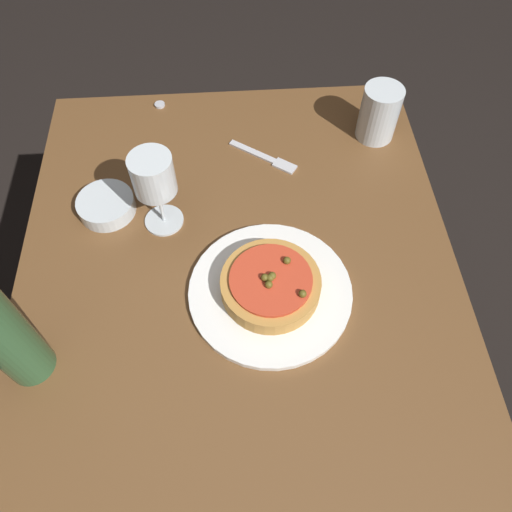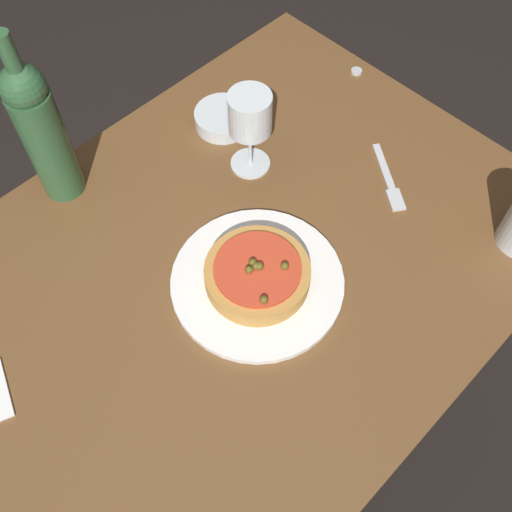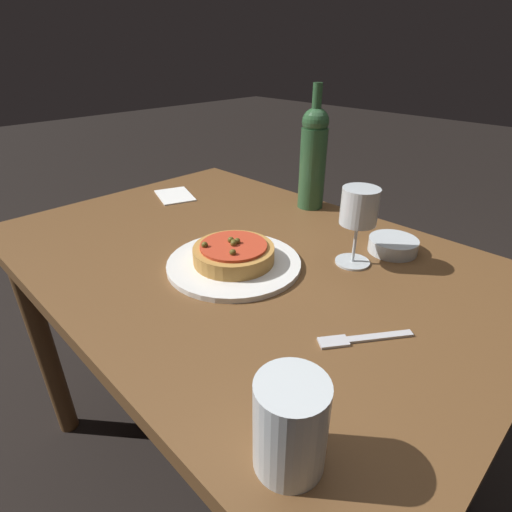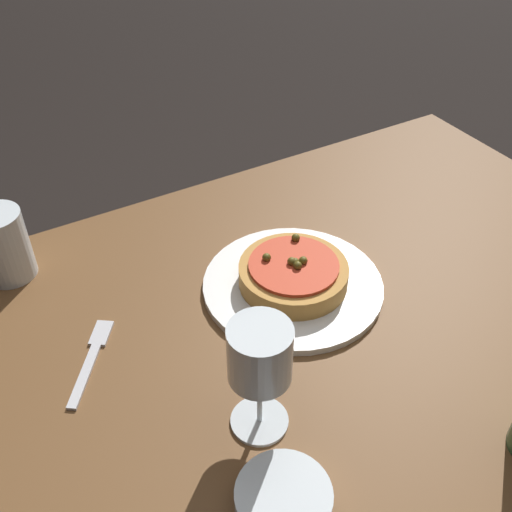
{
  "view_description": "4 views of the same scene",
  "coord_description": "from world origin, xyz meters",
  "px_view_note": "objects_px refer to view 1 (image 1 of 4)",
  "views": [
    {
      "loc": [
        -0.4,
        -0.0,
        1.56
      ],
      "look_at": [
        0.07,
        -0.04,
        0.84
      ],
      "focal_mm": 35.0,
      "sensor_mm": 36.0,
      "label": 1
    },
    {
      "loc": [
        -0.32,
        -0.41,
        1.66
      ],
      "look_at": [
        0.05,
        -0.04,
        0.82
      ],
      "focal_mm": 42.0,
      "sensor_mm": 36.0,
      "label": 2
    },
    {
      "loc": [
        0.61,
        -0.56,
        1.2
      ],
      "look_at": [
        0.06,
        -0.02,
        0.79
      ],
      "focal_mm": 28.0,
      "sensor_mm": 36.0,
      "label": 3
    },
    {
      "loc": [
        0.45,
        0.54,
        1.44
      ],
      "look_at": [
        0.07,
        -0.11,
        0.81
      ],
      "focal_mm": 42.0,
      "sensor_mm": 36.0,
      "label": 4
    }
  ],
  "objects_px": {
    "dining_table": "(240,338)",
    "dinner_plate": "(268,292)",
    "wine_glass": "(151,178)",
    "pizza": "(268,285)",
    "fork": "(265,158)",
    "water_cup": "(377,113)",
    "bottle_cap": "(158,105)",
    "side_bowl": "(104,205)"
  },
  "relations": [
    {
      "from": "dinner_plate",
      "to": "water_cup",
      "type": "height_order",
      "value": "water_cup"
    },
    {
      "from": "dining_table",
      "to": "pizza",
      "type": "bearing_deg",
      "value": -57.06
    },
    {
      "from": "pizza",
      "to": "bottle_cap",
      "type": "bearing_deg",
      "value": 22.77
    },
    {
      "from": "wine_glass",
      "to": "pizza",
      "type": "bearing_deg",
      "value": -132.02
    },
    {
      "from": "wine_glass",
      "to": "fork",
      "type": "xyz_separation_m",
      "value": [
        0.16,
        -0.22,
        -0.12
      ]
    },
    {
      "from": "dining_table",
      "to": "pizza",
      "type": "xyz_separation_m",
      "value": [
        0.04,
        -0.06,
        0.14
      ]
    },
    {
      "from": "dining_table",
      "to": "water_cup",
      "type": "distance_m",
      "value": 0.56
    },
    {
      "from": "fork",
      "to": "water_cup",
      "type": "bearing_deg",
      "value": 48.74
    },
    {
      "from": "dining_table",
      "to": "fork",
      "type": "relative_size",
      "value": 8.3
    },
    {
      "from": "dinner_plate",
      "to": "pizza",
      "type": "relative_size",
      "value": 1.66
    },
    {
      "from": "wine_glass",
      "to": "dining_table",
      "type": "bearing_deg",
      "value": -146.38
    },
    {
      "from": "dining_table",
      "to": "side_bowl",
      "type": "xyz_separation_m",
      "value": [
        0.25,
        0.26,
        0.12
      ]
    },
    {
      "from": "water_cup",
      "to": "bottle_cap",
      "type": "distance_m",
      "value": 0.51
    },
    {
      "from": "fork",
      "to": "bottle_cap",
      "type": "relative_size",
      "value": 6.01
    },
    {
      "from": "dinner_plate",
      "to": "wine_glass",
      "type": "distance_m",
      "value": 0.29
    },
    {
      "from": "pizza",
      "to": "wine_glass",
      "type": "height_order",
      "value": "wine_glass"
    },
    {
      "from": "wine_glass",
      "to": "water_cup",
      "type": "height_order",
      "value": "wine_glass"
    },
    {
      "from": "dining_table",
      "to": "dinner_plate",
      "type": "bearing_deg",
      "value": -56.96
    },
    {
      "from": "dining_table",
      "to": "wine_glass",
      "type": "xyz_separation_m",
      "value": [
        0.21,
        0.14,
        0.23
      ]
    },
    {
      "from": "dinner_plate",
      "to": "water_cup",
      "type": "distance_m",
      "value": 0.48
    },
    {
      "from": "wine_glass",
      "to": "bottle_cap",
      "type": "xyz_separation_m",
      "value": [
        0.34,
        0.02,
        -0.12
      ]
    },
    {
      "from": "pizza",
      "to": "bottle_cap",
      "type": "xyz_separation_m",
      "value": [
        0.52,
        0.22,
        -0.03
      ]
    },
    {
      "from": "water_cup",
      "to": "bottle_cap",
      "type": "relative_size",
      "value": 5.1
    },
    {
      "from": "dinner_plate",
      "to": "pizza",
      "type": "height_order",
      "value": "pizza"
    },
    {
      "from": "pizza",
      "to": "fork",
      "type": "relative_size",
      "value": 1.23
    },
    {
      "from": "fork",
      "to": "bottle_cap",
      "type": "height_order",
      "value": "bottle_cap"
    },
    {
      "from": "side_bowl",
      "to": "fork",
      "type": "height_order",
      "value": "side_bowl"
    },
    {
      "from": "dining_table",
      "to": "water_cup",
      "type": "height_order",
      "value": "water_cup"
    },
    {
      "from": "fork",
      "to": "pizza",
      "type": "bearing_deg",
      "value": -58.1
    },
    {
      "from": "side_bowl",
      "to": "bottle_cap",
      "type": "distance_m",
      "value": 0.32
    },
    {
      "from": "pizza",
      "to": "dining_table",
      "type": "bearing_deg",
      "value": 122.94
    },
    {
      "from": "dinner_plate",
      "to": "wine_glass",
      "type": "bearing_deg",
      "value": 47.96
    },
    {
      "from": "dinner_plate",
      "to": "pizza",
      "type": "distance_m",
      "value": 0.03
    },
    {
      "from": "wine_glass",
      "to": "bottle_cap",
      "type": "height_order",
      "value": "wine_glass"
    },
    {
      "from": "pizza",
      "to": "side_bowl",
      "type": "xyz_separation_m",
      "value": [
        0.21,
        0.31,
        -0.02
      ]
    },
    {
      "from": "water_cup",
      "to": "wine_glass",
      "type": "bearing_deg",
      "value": 114.85
    },
    {
      "from": "wine_glass",
      "to": "dinner_plate",
      "type": "bearing_deg",
      "value": -132.04
    },
    {
      "from": "pizza",
      "to": "dinner_plate",
      "type": "bearing_deg",
      "value": 73.77
    },
    {
      "from": "dining_table",
      "to": "bottle_cap",
      "type": "bearing_deg",
      "value": 16.38
    },
    {
      "from": "pizza",
      "to": "wine_glass",
      "type": "xyz_separation_m",
      "value": [
        0.18,
        0.2,
        0.1
      ]
    },
    {
      "from": "side_bowl",
      "to": "fork",
      "type": "bearing_deg",
      "value": -69.95
    },
    {
      "from": "dinner_plate",
      "to": "water_cup",
      "type": "relative_size",
      "value": 2.41
    }
  ]
}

